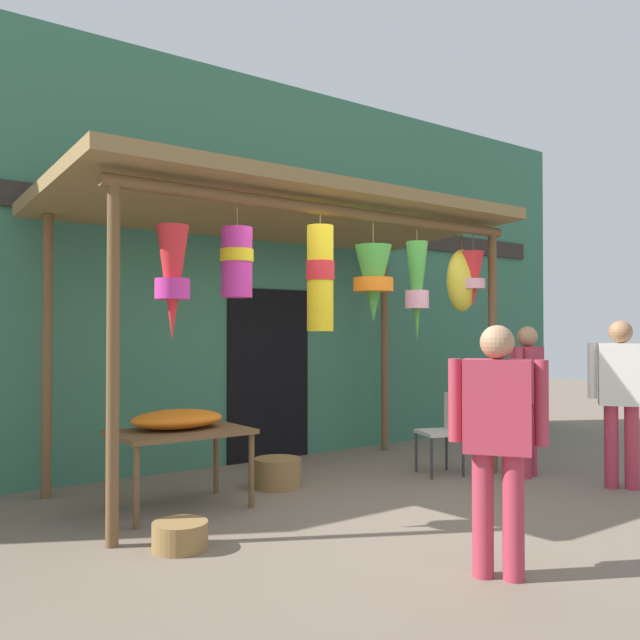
{
  "coord_description": "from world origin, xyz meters",
  "views": [
    {
      "loc": [
        -3.87,
        -4.5,
        1.5
      ],
      "look_at": [
        0.2,
        0.98,
        1.62
      ],
      "focal_mm": 37.79,
      "sensor_mm": 36.0,
      "label": 1
    }
  ],
  "objects": [
    {
      "name": "ground_plane",
      "position": [
        0.0,
        0.0,
        0.0
      ],
      "size": [
        30.0,
        30.0,
        0.0
      ],
      "primitive_type": "plane",
      "color": "#756656"
    },
    {
      "name": "shop_facade",
      "position": [
        0.0,
        2.33,
        2.24
      ],
      "size": [
        11.43,
        0.29,
        4.48
      ],
      "color": "#387056",
      "rests_on": "ground_plane"
    },
    {
      "name": "market_stall_canopy",
      "position": [
        -0.12,
        0.81,
        2.45
      ],
      "size": [
        4.59,
        2.21,
        2.81
      ],
      "color": "brown",
      "rests_on": "ground_plane"
    },
    {
      "name": "display_table",
      "position": [
        -1.43,
        0.77,
        0.6
      ],
      "size": [
        1.11,
        0.74,
        0.67
      ],
      "color": "brown",
      "rests_on": "ground_plane"
    },
    {
      "name": "flower_heap_on_table",
      "position": [
        -1.4,
        0.84,
        0.75
      ],
      "size": [
        0.8,
        0.56,
        0.16
      ],
      "color": "orange",
      "rests_on": "display_table"
    },
    {
      "name": "folding_chair",
      "position": [
        1.42,
        0.4,
        0.5
      ],
      "size": [
        0.51,
        0.51,
        0.84
      ],
      "color": "beige",
      "rests_on": "ground_plane"
    },
    {
      "name": "wicker_basket_by_table",
      "position": [
        -0.33,
        0.95,
        0.14
      ],
      "size": [
        0.45,
        0.45,
        0.28
      ],
      "primitive_type": "cylinder",
      "color": "olive",
      "rests_on": "ground_plane"
    },
    {
      "name": "wicker_basket_spare",
      "position": [
        -1.88,
        -0.2,
        0.09
      ],
      "size": [
        0.38,
        0.38,
        0.19
      ],
      "primitive_type": "cylinder",
      "color": "olive",
      "rests_on": "ground_plane"
    },
    {
      "name": "vendor_in_orange",
      "position": [
        2.29,
        -1.05,
        0.94
      ],
      "size": [
        0.41,
        0.5,
        1.61
      ],
      "color": "#B23347",
      "rests_on": "ground_plane"
    },
    {
      "name": "customer_foreground",
      "position": [
        2.02,
        -0.19,
        0.91
      ],
      "size": [
        0.57,
        0.33,
        1.55
      ],
      "color": "#B23347",
      "rests_on": "ground_plane"
    },
    {
      "name": "shopper_by_bananas",
      "position": [
        -0.56,
        -1.85,
        0.9
      ],
      "size": [
        0.41,
        0.5,
        1.54
      ],
      "color": "#B23347",
      "rests_on": "ground_plane"
    }
  ]
}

